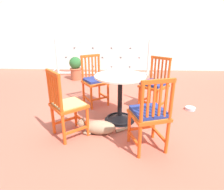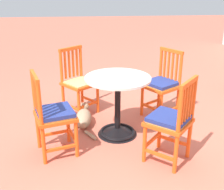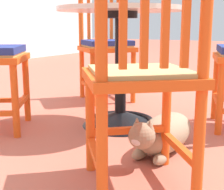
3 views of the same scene
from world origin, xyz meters
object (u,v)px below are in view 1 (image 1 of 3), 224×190
(orange_chair_by_planter, at_px, (95,81))
(pet_water_bowl, at_px, (190,108))
(terracotta_planter, at_px, (76,68))
(orange_chair_facing_out, at_px, (149,115))
(orange_chair_near_fence, at_px, (67,106))
(tabby_cat, at_px, (97,127))
(orange_chair_at_corner, at_px, (155,85))
(cafe_table, at_px, (120,103))

(orange_chair_by_planter, distance_m, pet_water_bowl, 1.78)
(terracotta_planter, bearing_deg, orange_chair_by_planter, -66.09)
(orange_chair_facing_out, distance_m, terracotta_planter, 3.42)
(terracotta_planter, bearing_deg, orange_chair_near_fence, -79.32)
(orange_chair_near_fence, bearing_deg, tabby_cat, 9.19)
(orange_chair_facing_out, distance_m, orange_chair_at_corner, 1.21)
(cafe_table, distance_m, orange_chair_at_corner, 0.77)
(orange_chair_facing_out, xyz_separation_m, terracotta_planter, (-1.56, 3.04, -0.12))
(orange_chair_at_corner, distance_m, orange_chair_by_planter, 1.08)
(tabby_cat, bearing_deg, orange_chair_near_fence, -170.81)
(terracotta_planter, bearing_deg, cafe_table, -62.46)
(orange_chair_facing_out, bearing_deg, orange_chair_by_planter, 120.88)
(orange_chair_at_corner, distance_m, tabby_cat, 1.30)
(orange_chair_by_planter, bearing_deg, orange_chair_facing_out, -59.12)
(terracotta_planter, bearing_deg, tabby_cat, -71.68)
(cafe_table, relative_size, orange_chair_near_fence, 0.83)
(cafe_table, height_order, orange_chair_by_planter, orange_chair_by_planter)
(orange_chair_by_planter, xyz_separation_m, pet_water_bowl, (1.72, -0.20, -0.42))
(orange_chair_near_fence, height_order, orange_chair_facing_out, same)
(orange_chair_by_planter, bearing_deg, tabby_cat, -81.36)
(orange_chair_facing_out, height_order, orange_chair_at_corner, same)
(orange_chair_near_fence, bearing_deg, terracotta_planter, 100.68)
(orange_chair_facing_out, xyz_separation_m, orange_chair_at_corner, (0.25, 1.18, 0.00))
(orange_chair_facing_out, relative_size, terracotta_planter, 1.47)
(orange_chair_near_fence, bearing_deg, orange_chair_at_corner, 36.20)
(orange_chair_facing_out, distance_m, tabby_cat, 0.80)
(cafe_table, distance_m, orange_chair_by_planter, 0.81)
(orange_chair_at_corner, bearing_deg, tabby_cat, -135.84)
(terracotta_planter, distance_m, pet_water_bowl, 3.12)
(terracotta_planter, xyz_separation_m, pet_water_bowl, (2.47, -1.88, -0.30))
(cafe_table, bearing_deg, orange_chair_at_corner, 38.30)
(cafe_table, xyz_separation_m, pet_water_bowl, (1.25, 0.44, -0.26))
(pet_water_bowl, bearing_deg, orange_chair_by_planter, 173.34)
(cafe_table, distance_m, orange_chair_facing_out, 0.81)
(tabby_cat, relative_size, pet_water_bowl, 4.32)
(orange_chair_near_fence, relative_size, orange_chair_by_planter, 1.00)
(cafe_table, relative_size, tabby_cat, 1.03)
(orange_chair_by_planter, bearing_deg, terracotta_planter, 113.91)
(orange_chair_near_fence, xyz_separation_m, terracotta_planter, (-0.53, 2.80, -0.11))
(tabby_cat, height_order, pet_water_bowl, tabby_cat)
(cafe_table, xyz_separation_m, orange_chair_near_fence, (-0.69, -0.47, 0.15))
(orange_chair_near_fence, bearing_deg, cafe_table, 34.28)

